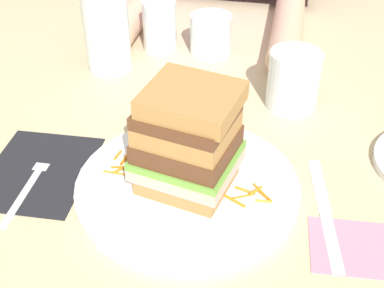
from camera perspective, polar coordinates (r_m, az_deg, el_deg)
ground_plane at (r=0.69m, az=1.38°, el=-4.15°), size 3.00×3.00×0.00m
main_plate at (r=0.67m, az=-0.50°, el=-4.63°), size 0.29×0.29×0.01m
sandwich at (r=0.63m, az=-0.45°, el=0.38°), size 0.14×0.13×0.14m
carrot_shred_0 at (r=0.71m, az=-5.71°, el=-1.39°), size 0.02×0.00×0.00m
carrot_shred_1 at (r=0.71m, az=-6.32°, el=-1.79°), size 0.02×0.02×0.00m
carrot_shred_2 at (r=0.71m, az=-7.26°, el=-1.47°), size 0.01×0.03×0.00m
carrot_shred_3 at (r=0.70m, az=-7.74°, el=-2.69°), size 0.02×0.02×0.00m
carrot_shred_4 at (r=0.70m, az=-7.97°, el=-2.51°), size 0.02×0.01×0.00m
carrot_shred_5 at (r=0.71m, az=-6.84°, el=-1.44°), size 0.00×0.02×0.00m
carrot_shred_6 at (r=0.69m, az=-8.40°, el=-3.15°), size 0.03×0.00×0.00m
carrot_shred_7 at (r=0.72m, az=-8.13°, el=-1.20°), size 0.01×0.02×0.00m
carrot_shred_8 at (r=0.71m, az=-5.42°, el=-1.73°), size 0.01×0.03×0.00m
carrot_shred_9 at (r=0.71m, az=-6.69°, el=-1.70°), size 0.02×0.02×0.00m
carrot_shred_10 at (r=0.66m, az=6.99°, el=-5.09°), size 0.02×0.02×0.00m
carrot_shred_11 at (r=0.66m, az=7.95°, el=-5.60°), size 0.02×0.02×0.00m
carrot_shred_12 at (r=0.65m, az=7.86°, el=-6.21°), size 0.02×0.00×0.00m
carrot_shred_13 at (r=0.64m, az=4.69°, el=-6.23°), size 0.03×0.02×0.00m
carrot_shred_14 at (r=0.66m, az=7.43°, el=-5.03°), size 0.02×0.02×0.00m
carrot_shred_15 at (r=0.65m, az=5.49°, el=-5.74°), size 0.03×0.01×0.00m
carrot_shred_16 at (r=0.66m, az=5.85°, el=-5.08°), size 0.03×0.01×0.00m
napkin_dark at (r=0.74m, az=-16.45°, el=-2.80°), size 0.14×0.17×0.00m
fork at (r=0.72m, az=-17.18°, el=-3.72°), size 0.02×0.17×0.00m
knife at (r=0.66m, az=14.42°, el=-7.41°), size 0.04×0.20×0.00m
juice_glass at (r=0.84m, az=11.01°, el=6.63°), size 0.08×0.08×0.09m
empty_tumbler_0 at (r=0.99m, az=2.08°, el=11.88°), size 0.08×0.08×0.07m
empty_tumbler_1 at (r=1.00m, az=-3.57°, el=12.78°), size 0.06×0.06×0.09m
napkin_pink at (r=0.63m, az=17.15°, el=-10.72°), size 0.10×0.09×0.00m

